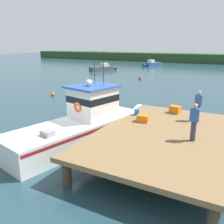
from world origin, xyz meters
TOP-DOWN VIEW (x-y plane):
  - ground_plane at (0.00, 0.00)m, footprint 200.00×200.00m
  - dock at (4.80, 0.00)m, footprint 6.00×9.00m
  - main_fishing_boat at (0.32, -0.15)m, footprint 4.22×9.96m
  - crate_single_by_cleat at (4.25, 3.52)m, footprint 0.67×0.55m
  - crate_stack_near_edge at (3.20, 1.04)m, footprint 0.65×0.52m
  - bait_bucket at (2.42, 2.07)m, footprint 0.32×0.32m
  - deckhand_by_the_boat at (5.67, 2.59)m, footprint 0.36×0.22m
  - deckhand_further_back at (6.03, -0.37)m, footprint 0.36×0.22m
  - moored_boat_far_left at (-12.07, 45.12)m, footprint 3.14×5.88m
  - moored_boat_mid_harbor at (-17.07, 31.01)m, footprint 3.68×5.66m
  - mooring_buoy_spare_mooring at (-6.13, 23.28)m, footprint 0.43×0.43m
  - mooring_buoy_inshore at (-10.10, 16.41)m, footprint 0.52×0.52m
  - mooring_buoy_channel_marker at (-9.40, 8.02)m, footprint 0.37×0.37m
  - far_shoreline at (0.00, 62.00)m, footprint 120.00×8.00m

SIDE VIEW (x-z plane):
  - ground_plane at x=0.00m, z-range 0.00..0.00m
  - mooring_buoy_channel_marker at x=-9.40m, z-range 0.00..0.37m
  - mooring_buoy_spare_mooring at x=-6.13m, z-range 0.00..0.43m
  - mooring_buoy_inshore at x=-10.10m, z-range 0.00..0.52m
  - moored_boat_mid_harbor at x=-17.07m, z-range -0.23..1.24m
  - moored_boat_far_left at x=-12.07m, z-range -0.23..1.25m
  - main_fishing_boat at x=0.32m, z-range -1.39..3.41m
  - dock at x=4.80m, z-range 0.47..1.67m
  - far_shoreline at x=0.00m, z-range 0.00..2.40m
  - bait_bucket at x=2.42m, z-range 1.20..1.54m
  - crate_stack_near_edge at x=3.20m, z-range 1.20..1.56m
  - crate_single_by_cleat at x=4.25m, z-range 1.20..1.64m
  - deckhand_by_the_boat at x=5.67m, z-range 1.24..2.87m
  - deckhand_further_back at x=6.03m, z-range 1.24..2.87m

